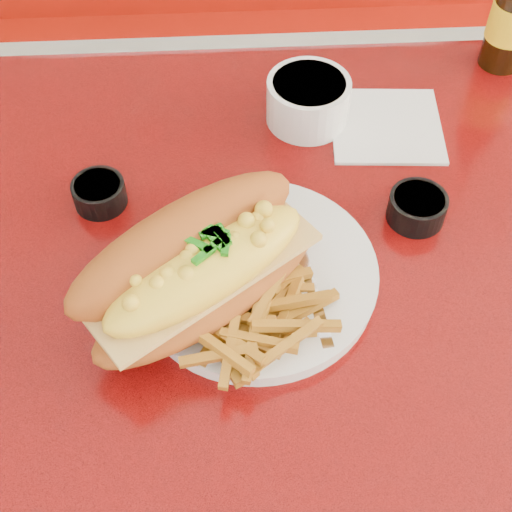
{
  "coord_description": "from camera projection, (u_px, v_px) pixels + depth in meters",
  "views": [
    {
      "loc": [
        -0.08,
        -0.42,
        1.36
      ],
      "look_at": [
        -0.06,
        0.0,
        0.81
      ],
      "focal_mm": 50.0,
      "sensor_mm": 36.0,
      "label": 1
    }
  ],
  "objects": [
    {
      "name": "gravy_ramekin",
      "position": [
        308.0,
        100.0,
        0.85
      ],
      "size": [
        0.13,
        0.13,
        0.06
      ],
      "rotation": [
        0.0,
        0.0,
        0.32
      ],
      "color": "silver",
      "rests_on": "diner_table"
    },
    {
      "name": "booth_bench_far",
      "position": [
        262.0,
        113.0,
        1.6
      ],
      "size": [
        1.2,
        0.51,
        0.9
      ],
      "color": "#A3170A",
      "rests_on": "ground"
    },
    {
      "name": "paper_napkin",
      "position": [
        386.0,
        126.0,
        0.86
      ],
      "size": [
        0.14,
        0.14,
        0.0
      ],
      "primitive_type": "cube",
      "rotation": [
        0.0,
        0.0,
        -0.07
      ],
      "color": "silver",
      "rests_on": "diner_table"
    },
    {
      "name": "diner_table",
      "position": [
        305.0,
        358.0,
        0.85
      ],
      "size": [
        1.23,
        0.83,
        0.77
      ],
      "color": "red",
      "rests_on": "ground"
    },
    {
      "name": "sauce_cup_left",
      "position": [
        99.0,
        192.0,
        0.78
      ],
      "size": [
        0.07,
        0.07,
        0.03
      ],
      "rotation": [
        0.0,
        0.0,
        -0.24
      ],
      "color": "black",
      "rests_on": "diner_table"
    },
    {
      "name": "fork",
      "position": [
        308.0,
        275.0,
        0.71
      ],
      "size": [
        0.04,
        0.16,
        0.0
      ],
      "rotation": [
        0.0,
        0.0,
        1.7
      ],
      "color": "silver",
      "rests_on": "dinner_plate"
    },
    {
      "name": "sauce_cup_right",
      "position": [
        417.0,
        207.0,
        0.76
      ],
      "size": [
        0.07,
        0.07,
        0.03
      ],
      "rotation": [
        0.0,
        0.0,
        0.19
      ],
      "color": "black",
      "rests_on": "diner_table"
    },
    {
      "name": "dinner_plate",
      "position": [
        256.0,
        274.0,
        0.72
      ],
      "size": [
        0.31,
        0.31,
        0.02
      ],
      "rotation": [
        0.0,
        0.0,
        0.36
      ],
      "color": "silver",
      "rests_on": "diner_table"
    },
    {
      "name": "mac_hoagie",
      "position": [
        199.0,
        266.0,
        0.65
      ],
      "size": [
        0.27,
        0.24,
        0.11
      ],
      "rotation": [
        0.0,
        0.0,
        0.62
      ],
      "color": "#A8521B",
      "rests_on": "dinner_plate"
    },
    {
      "name": "fries_pile",
      "position": [
        249.0,
        311.0,
        0.66
      ],
      "size": [
        0.14,
        0.13,
        0.03
      ],
      "primitive_type": null,
      "rotation": [
        0.0,
        0.0,
        0.19
      ],
      "color": "#C08020",
      "rests_on": "dinner_plate"
    }
  ]
}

